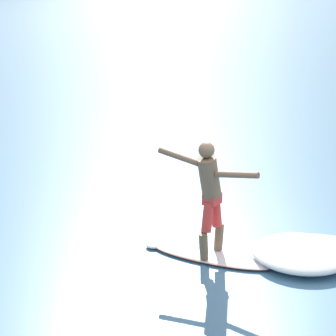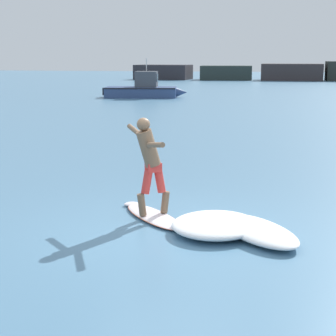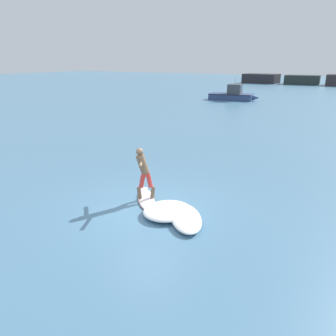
{
  "view_description": "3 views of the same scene",
  "coord_description": "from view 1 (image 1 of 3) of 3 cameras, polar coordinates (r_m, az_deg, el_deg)",
  "views": [
    {
      "loc": [
        -5.11,
        -9.47,
        4.63
      ],
      "look_at": [
        -0.49,
        1.84,
        1.08
      ],
      "focal_mm": 85.0,
      "sensor_mm": 36.0,
      "label": 1
    },
    {
      "loc": [
        1.84,
        -9.08,
        2.9
      ],
      "look_at": [
        -0.4,
        2.13,
        0.62
      ],
      "focal_mm": 60.0,
      "sensor_mm": 36.0,
      "label": 2
    },
    {
      "loc": [
        5.5,
        -8.06,
        4.59
      ],
      "look_at": [
        -0.15,
        1.67,
        0.86
      ],
      "focal_mm": 35.0,
      "sensor_mm": 36.0,
      "label": 3
    }
  ],
  "objects": [
    {
      "name": "surfer",
      "position": [
        11.54,
        3.01,
        -1.5
      ],
      "size": [
        1.02,
        1.41,
        1.77
      ],
      "color": "brown",
      "rests_on": "surfboard"
    },
    {
      "name": "ground_plane",
      "position": [
        11.72,
        5.69,
        -7.15
      ],
      "size": [
        200.0,
        200.0,
        0.0
      ],
      "primitive_type": "plane",
      "color": "teal"
    },
    {
      "name": "surfboard",
      "position": [
        11.99,
        2.96,
        -6.32
      ],
      "size": [
        1.65,
        1.87,
        0.22
      ],
      "color": "white",
      "rests_on": "ground"
    },
    {
      "name": "wave_foam_at_tail",
      "position": [
        11.99,
        9.56,
        -6.05
      ],
      "size": [
        1.77,
        1.87,
        0.26
      ],
      "color": "white",
      "rests_on": "ground"
    }
  ]
}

